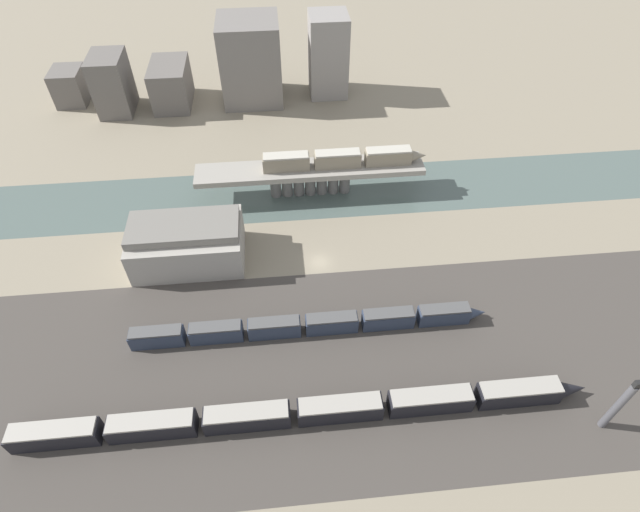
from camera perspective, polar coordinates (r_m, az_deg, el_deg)
The scene contains 14 objects.
ground_plane at distance 99.58m, azimuth -0.05°, elevation -0.73°, with size 400.00×400.00×0.00m, color gray.
railbed_yard at distance 85.13m, azimuth 1.53°, elevation -12.58°, with size 280.00×42.00×0.01m, color #423D38.
river_water at distance 115.66m, azimuth -1.11°, elevation 7.24°, with size 320.00×18.31×0.01m, color #4C5B56.
bridge at distance 112.37m, azimuth -1.14°, elevation 9.36°, with size 50.37×7.38×7.17m.
train_on_bridge at distance 110.94m, azimuth 2.72°, elevation 11.04°, with size 36.08×3.06×3.57m.
train_yard_near at distance 79.25m, azimuth -1.73°, elevation -17.40°, with size 87.86×3.16×3.76m.
train_yard_mid at distance 87.70m, azimuth -1.26°, elevation -7.89°, with size 62.32×2.61×3.58m.
warehouse_building at distance 100.64m, azimuth -14.93°, elevation 1.53°, with size 21.38×13.40×9.35m.
signal_tower at distance 86.28m, azimuth 30.94°, elevation -14.44°, with size 1.08×1.08×12.82m.
city_block_far_left at distance 163.61m, azimuth -26.66°, elevation 16.96°, with size 8.06×9.66×9.46m, color #605B56.
city_block_left at distance 153.07m, azimuth -22.65°, elevation 17.71°, with size 8.75×12.19×15.49m, color #605B56.
city_block_center at distance 152.51m, azimuth -16.65°, elevation 18.30°, with size 9.85×15.68×11.28m, color #605B56.
city_block_right at distance 148.17m, azimuth -7.92°, elevation 21.24°, with size 16.26×15.79×22.11m, color slate.
city_block_far_right at distance 150.02m, azimuth 0.95°, elevation 21.97°, with size 10.50×10.94×22.10m, color gray.
Camera 1 is at (-6.43, -67.56, 72.87)m, focal length 28.00 mm.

